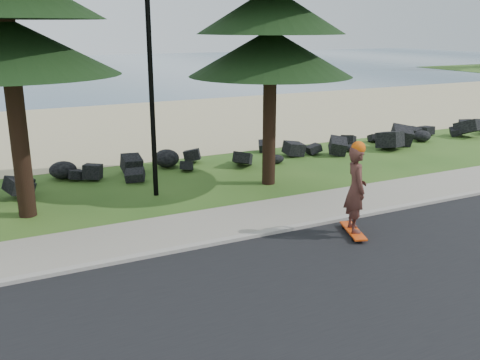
% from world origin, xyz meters
% --- Properties ---
extents(ground, '(160.00, 160.00, 0.00)m').
position_xyz_m(ground, '(0.00, 0.00, 0.00)').
color(ground, '#284F18').
rests_on(ground, ground).
extents(road, '(160.00, 7.00, 0.02)m').
position_xyz_m(road, '(0.00, -4.50, 0.01)').
color(road, black).
rests_on(road, ground).
extents(kerb, '(160.00, 0.20, 0.10)m').
position_xyz_m(kerb, '(0.00, -0.90, 0.05)').
color(kerb, '#A8A097').
rests_on(kerb, ground).
extents(sidewalk, '(160.00, 2.00, 0.08)m').
position_xyz_m(sidewalk, '(0.00, 0.20, 0.04)').
color(sidewalk, gray).
rests_on(sidewalk, ground).
extents(beach_sand, '(160.00, 15.00, 0.01)m').
position_xyz_m(beach_sand, '(0.00, 14.50, 0.01)').
color(beach_sand, tan).
rests_on(beach_sand, ground).
extents(ocean, '(160.00, 58.00, 0.01)m').
position_xyz_m(ocean, '(0.00, 51.00, 0.00)').
color(ocean, '#3B5A72').
rests_on(ocean, ground).
extents(seawall_boulders, '(60.00, 2.40, 1.10)m').
position_xyz_m(seawall_boulders, '(0.00, 5.60, 0.00)').
color(seawall_boulders, black).
rests_on(seawall_boulders, ground).
extents(lamp_post, '(0.25, 0.14, 8.14)m').
position_xyz_m(lamp_post, '(0.00, 3.20, 4.13)').
color(lamp_post, black).
rests_on(lamp_post, ground).
extents(skateboarder, '(0.70, 1.23, 2.23)m').
position_xyz_m(skateboarder, '(3.19, -1.81, 1.12)').
color(skateboarder, '#DF420D').
rests_on(skateboarder, ground).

